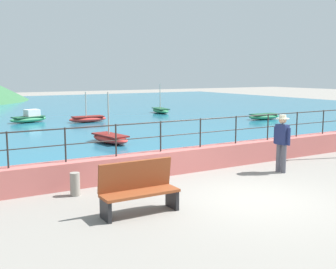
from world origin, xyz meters
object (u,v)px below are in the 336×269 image
at_px(boat_3, 264,116).
at_px(boat_7, 110,138).
at_px(boat_1, 161,110).
at_px(bench_main, 138,187).
at_px(boat_6, 88,119).
at_px(bollard, 75,184).
at_px(person_walking, 282,140).
at_px(boat_4, 29,118).

distance_m(boat_3, boat_7, 12.39).
bearing_deg(boat_1, boat_7, -128.93).
bearing_deg(boat_7, bench_main, -109.05).
distance_m(boat_3, boat_6, 11.02).
height_order(boat_6, boat_7, boat_7).
bearing_deg(boat_1, boat_3, -63.34).
bearing_deg(bench_main, bollard, 111.44).
bearing_deg(person_walking, boat_4, 102.55).
bearing_deg(boat_3, boat_6, 156.88).
distance_m(boat_3, boat_4, 14.50).
bearing_deg(boat_7, boat_3, 15.62).
distance_m(bollard, boat_1, 20.78).
bearing_deg(boat_3, boat_1, 116.66).
bearing_deg(boat_4, bollard, -98.68).
bearing_deg(boat_3, boat_4, 155.45).
xyz_separation_m(person_walking, boat_3, (9.47, 10.68, -0.72)).
distance_m(person_walking, boat_1, 18.71).
distance_m(bench_main, boat_1, 21.99).
bearing_deg(boat_6, boat_1, 22.48).
bearing_deg(boat_6, boat_7, -103.22).
xyz_separation_m(bench_main, boat_1, (11.31, 18.85, -0.30)).
relative_size(boat_1, boat_7, 1.00).
bearing_deg(boat_7, boat_4, 97.64).
bearing_deg(boat_3, bench_main, -141.56).
distance_m(boat_6, boat_7, 7.87).
bearing_deg(boat_7, boat_6, 76.78).
relative_size(bench_main, bollard, 2.96).
bearing_deg(boat_3, boat_7, -164.38).
relative_size(boat_3, boat_4, 0.95).
bearing_deg(boat_4, boat_6, -29.05).
bearing_deg(boat_4, boat_7, -82.36).
distance_m(bollard, boat_7, 7.49).
xyz_separation_m(bench_main, boat_3, (14.86, 11.79, -0.30)).
xyz_separation_m(boat_4, boat_7, (1.26, -9.36, -0.06)).
bearing_deg(bollard, person_walking, -7.61).
xyz_separation_m(bench_main, boat_7, (2.92, 8.46, -0.30)).
height_order(boat_1, boat_3, boat_1).
height_order(person_walking, boat_4, person_walking).
bearing_deg(boat_6, bollard, -111.13).
bearing_deg(boat_7, bollard, -119.44).
relative_size(bollard, boat_1, 0.24).
bearing_deg(bollard, boat_4, 81.32).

